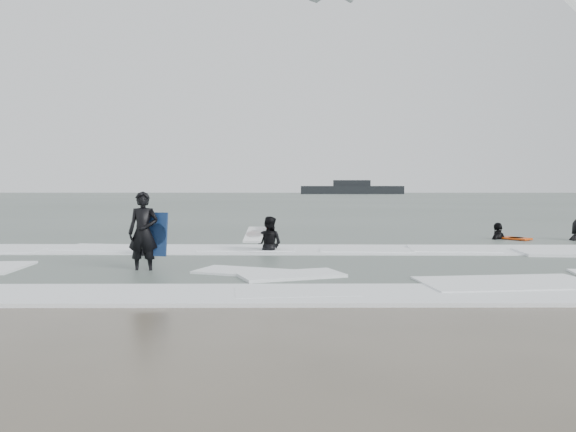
{
  "coord_description": "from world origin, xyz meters",
  "views": [
    {
      "loc": [
        0.19,
        -10.19,
        1.9
      ],
      "look_at": [
        0.0,
        5.0,
        1.1
      ],
      "focal_mm": 35.0,
      "sensor_mm": 36.0,
      "label": 1
    }
  ],
  "objects_px": {
    "surfer_wading": "(269,253)",
    "surfer_right_near": "(498,241)",
    "surfer_centre": "(144,273)",
    "surfer_breaker": "(146,258)",
    "vessel_horizon": "(352,189)"
  },
  "relations": [
    {
      "from": "surfer_wading",
      "to": "surfer_right_near",
      "type": "relative_size",
      "value": 0.9
    },
    {
      "from": "surfer_right_near",
      "to": "surfer_centre",
      "type": "bearing_deg",
      "value": -4.47
    },
    {
      "from": "surfer_breaker",
      "to": "vessel_horizon",
      "type": "distance_m",
      "value": 127.85
    },
    {
      "from": "surfer_wading",
      "to": "surfer_centre",
      "type": "bearing_deg",
      "value": 78.19
    },
    {
      "from": "surfer_right_near",
      "to": "vessel_horizon",
      "type": "xyz_separation_m",
      "value": [
        7.14,
        121.6,
        1.3
      ]
    },
    {
      "from": "surfer_right_near",
      "to": "vessel_horizon",
      "type": "relative_size",
      "value": 0.07
    },
    {
      "from": "surfer_centre",
      "to": "surfer_right_near",
      "type": "relative_size",
      "value": 1.01
    },
    {
      "from": "vessel_horizon",
      "to": "surfer_right_near",
      "type": "bearing_deg",
      "value": -93.36
    },
    {
      "from": "surfer_breaker",
      "to": "surfer_centre",
      "type": "bearing_deg",
      "value": -78.96
    },
    {
      "from": "surfer_breaker",
      "to": "surfer_right_near",
      "type": "bearing_deg",
      "value": 21.21
    },
    {
      "from": "surfer_centre",
      "to": "surfer_breaker",
      "type": "height_order",
      "value": "surfer_centre"
    },
    {
      "from": "surfer_wading",
      "to": "surfer_breaker",
      "type": "bearing_deg",
      "value": 41.48
    },
    {
      "from": "surfer_breaker",
      "to": "vessel_horizon",
      "type": "xyz_separation_m",
      "value": [
        18.25,
        126.54,
        1.3
      ]
    },
    {
      "from": "surfer_centre",
      "to": "vessel_horizon",
      "type": "distance_m",
      "value": 130.34
    },
    {
      "from": "surfer_right_near",
      "to": "vessel_horizon",
      "type": "height_order",
      "value": "vessel_horizon"
    }
  ]
}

